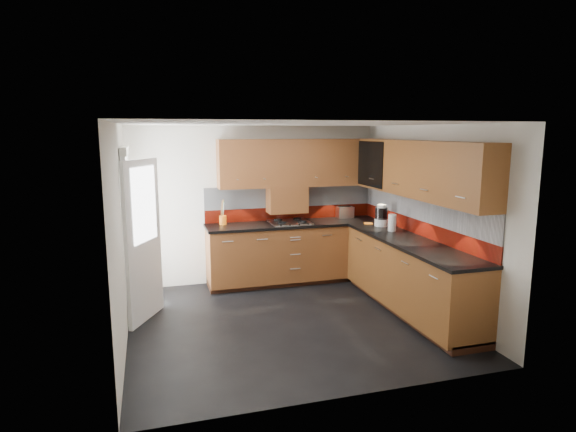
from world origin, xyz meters
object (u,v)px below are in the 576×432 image
object	(u,v)px
gas_hob	(290,222)
food_processor	(381,216)
utensil_pot	(223,219)
toaster	(345,212)

from	to	relation	value
gas_hob	food_processor	distance (m)	1.37
food_processor	utensil_pot	bearing A→B (deg)	161.09
utensil_pot	food_processor	size ratio (longest dim) A/B	1.22
gas_hob	toaster	xyz separation A→B (m)	(0.98, 0.19, 0.08)
food_processor	gas_hob	bearing A→B (deg)	154.34
toaster	food_processor	world-z (taller)	food_processor
utensil_pot	toaster	xyz separation A→B (m)	(1.97, 0.02, 0.00)
gas_hob	utensil_pot	world-z (taller)	utensil_pot
utensil_pot	gas_hob	bearing A→B (deg)	-9.82
toaster	food_processor	distance (m)	0.82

